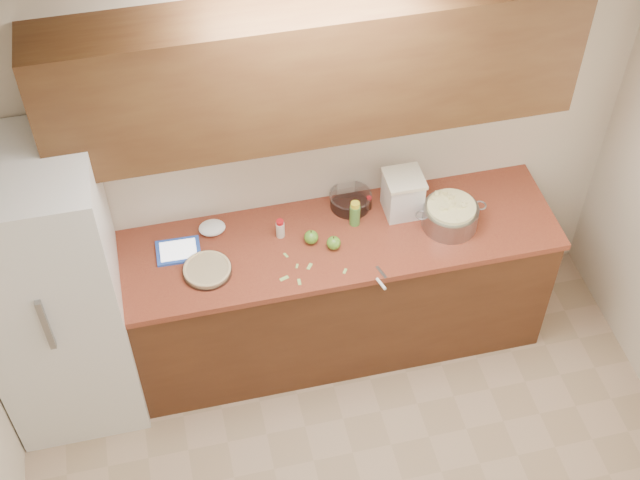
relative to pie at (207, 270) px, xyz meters
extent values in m
plane|color=silver|center=(0.64, -1.38, 1.66)|extent=(3.60, 3.60, 0.00)
plane|color=beige|center=(0.64, 0.42, 0.36)|extent=(3.60, 0.00, 3.60)
cube|color=#4E2A16|center=(0.64, 0.09, -0.50)|extent=(2.60, 0.65, 0.88)
cube|color=#994929|center=(0.64, 0.09, -0.04)|extent=(2.64, 0.68, 0.04)
cube|color=#523519|center=(0.64, 0.25, 1.01)|extent=(2.60, 0.34, 0.70)
cube|color=white|center=(-0.80, 0.06, -0.04)|extent=(0.70, 0.70, 1.80)
cylinder|color=silver|center=(0.00, 0.00, 0.00)|extent=(0.26, 0.26, 0.04)
cylinder|color=#DABA89|center=(0.00, 0.00, 0.00)|extent=(0.24, 0.24, 0.03)
torus|color=#DABA89|center=(0.00, 0.00, 0.01)|extent=(0.25, 0.25, 0.02)
cylinder|color=gray|center=(1.36, 0.05, 0.04)|extent=(0.31, 0.31, 0.13)
torus|color=gray|center=(1.19, 0.05, 0.09)|extent=(0.07, 0.07, 0.01)
torus|color=gray|center=(1.52, 0.05, 0.09)|extent=(0.07, 0.07, 0.01)
cylinder|color=beige|center=(1.36, 0.05, 0.06)|extent=(0.27, 0.27, 0.14)
cube|color=silver|center=(1.13, 0.21, 0.10)|extent=(0.19, 0.19, 0.24)
cube|color=beige|center=(1.13, 0.21, 0.23)|extent=(0.21, 0.21, 0.02)
cube|color=blue|center=(-0.13, 0.18, -0.01)|extent=(0.24, 0.19, 0.02)
cube|color=white|center=(-0.13, 0.18, -0.01)|extent=(0.20, 0.15, 0.00)
cube|color=gray|center=(0.90, -0.20, -0.02)|extent=(0.04, 0.09, 0.00)
cylinder|color=white|center=(0.87, -0.29, -0.01)|extent=(0.04, 0.08, 0.02)
cylinder|color=#4C8C38|center=(0.85, 0.17, 0.04)|extent=(0.06, 0.06, 0.13)
cylinder|color=yellow|center=(0.85, 0.17, 0.12)|extent=(0.05, 0.05, 0.03)
cylinder|color=beige|center=(0.43, 0.18, 0.03)|extent=(0.05, 0.05, 0.10)
cylinder|color=red|center=(0.43, 0.18, 0.08)|extent=(0.04, 0.04, 0.02)
cylinder|color=black|center=(0.95, 0.27, 0.02)|extent=(0.03, 0.03, 0.07)
cylinder|color=red|center=(0.95, 0.27, 0.06)|extent=(0.03, 0.03, 0.01)
cylinder|color=silver|center=(0.86, 0.31, 0.02)|extent=(0.23, 0.23, 0.09)
torus|color=silver|center=(0.86, 0.31, 0.06)|extent=(0.24, 0.24, 0.01)
ellipsoid|color=white|center=(0.07, 0.29, 0.01)|extent=(0.17, 0.15, 0.06)
sphere|color=#548F27|center=(0.58, 0.09, 0.02)|extent=(0.08, 0.08, 0.08)
cylinder|color=#3F2D19|center=(0.58, 0.09, 0.06)|extent=(0.01, 0.01, 0.01)
sphere|color=#548F27|center=(0.69, 0.02, 0.02)|extent=(0.08, 0.08, 0.08)
cylinder|color=#3F2D19|center=(0.69, 0.02, 0.06)|extent=(0.01, 0.01, 0.01)
cube|color=#9BC760|center=(0.47, -0.06, -0.02)|extent=(0.02, 0.03, 0.00)
cube|color=#9BC760|center=(0.71, -0.15, -0.02)|extent=(0.03, 0.04, 0.00)
cube|color=#9BC760|center=(0.46, -0.17, -0.02)|extent=(0.02, 0.04, 0.00)
cube|color=#9BC760|center=(0.43, 0.03, -0.02)|extent=(0.03, 0.04, 0.00)
cube|color=#9BC760|center=(0.39, -0.13, -0.02)|extent=(0.05, 0.03, 0.00)
cube|color=#9BC760|center=(0.53, -0.08, -0.02)|extent=(0.04, 0.05, 0.00)
camera|label=1|loc=(-0.11, -3.11, 3.56)|focal=50.00mm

